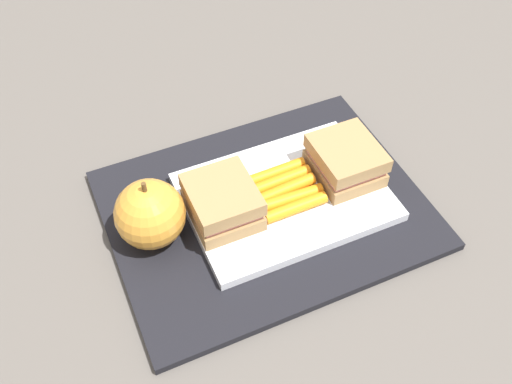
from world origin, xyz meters
name	(u,v)px	position (x,y,z in m)	size (l,w,h in m)	color
ground_plane	(266,212)	(0.00, 0.00, 0.00)	(2.40, 2.40, 0.00)	#56514C
lunchbag_mat	(266,209)	(0.00, 0.00, 0.01)	(0.36, 0.28, 0.01)	black
food_tray	(285,197)	(-0.03, 0.00, 0.02)	(0.23, 0.17, 0.01)	white
sandwich_half_left	(346,161)	(-0.10, 0.00, 0.04)	(0.07, 0.08, 0.04)	#9E7A4C
sandwich_half_right	(222,202)	(0.05, 0.00, 0.04)	(0.07, 0.08, 0.04)	#9E7A4C
carrot_sticks_bundle	(286,189)	(-0.03, 0.00, 0.03)	(0.08, 0.07, 0.02)	orange
apple	(150,214)	(0.13, -0.01, 0.05)	(0.08, 0.08, 0.09)	gold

